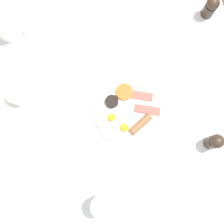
{
  "coord_description": "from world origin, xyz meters",
  "views": [
    {
      "loc": [
        -0.04,
        -0.18,
        1.84
      ],
      "look_at": [
        0.0,
        0.0,
        0.73
      ],
      "focal_mm": 50.0,
      "sensor_mm": 36.0,
      "label": 1
    }
  ],
  "objects_px": {
    "breakfast_plate": "(128,111)",
    "teacup_with_saucer_left": "(19,93)",
    "wine_glass_spare": "(102,205)",
    "teapot_near": "(5,22)",
    "spoon_for_tea": "(58,119)",
    "salt_grinder": "(215,142)",
    "pepper_grinder": "(211,7)",
    "fork_by_plate": "(141,17)",
    "water_glass_tall": "(13,208)"
  },
  "relations": [
    {
      "from": "breakfast_plate",
      "to": "spoon_for_tea",
      "type": "bearing_deg",
      "value": 172.48
    },
    {
      "from": "teapot_near",
      "to": "pepper_grinder",
      "type": "bearing_deg",
      "value": 18.84
    },
    {
      "from": "spoon_for_tea",
      "to": "pepper_grinder",
      "type": "bearing_deg",
      "value": 22.12
    },
    {
      "from": "spoon_for_tea",
      "to": "teacup_with_saucer_left",
      "type": "bearing_deg",
      "value": 132.51
    },
    {
      "from": "teapot_near",
      "to": "pepper_grinder",
      "type": "relative_size",
      "value": 1.81
    },
    {
      "from": "breakfast_plate",
      "to": "teapot_near",
      "type": "height_order",
      "value": "teapot_near"
    },
    {
      "from": "pepper_grinder",
      "to": "breakfast_plate",
      "type": "bearing_deg",
      "value": -142.78
    },
    {
      "from": "teacup_with_saucer_left",
      "to": "fork_by_plate",
      "type": "distance_m",
      "value": 0.54
    },
    {
      "from": "teapot_near",
      "to": "water_glass_tall",
      "type": "distance_m",
      "value": 0.67
    },
    {
      "from": "breakfast_plate",
      "to": "salt_grinder",
      "type": "bearing_deg",
      "value": -35.5
    },
    {
      "from": "salt_grinder",
      "to": "teapot_near",
      "type": "bearing_deg",
      "value": 135.32
    },
    {
      "from": "teapot_near",
      "to": "teacup_with_saucer_left",
      "type": "height_order",
      "value": "teapot_near"
    },
    {
      "from": "spoon_for_tea",
      "to": "salt_grinder",
      "type": "bearing_deg",
      "value": -22.93
    },
    {
      "from": "breakfast_plate",
      "to": "wine_glass_spare",
      "type": "distance_m",
      "value": 0.34
    },
    {
      "from": "teapot_near",
      "to": "salt_grinder",
      "type": "height_order",
      "value": "teapot_near"
    },
    {
      "from": "wine_glass_spare",
      "to": "breakfast_plate",
      "type": "bearing_deg",
      "value": 60.14
    },
    {
      "from": "teacup_with_saucer_left",
      "to": "wine_glass_spare",
      "type": "relative_size",
      "value": 1.19
    },
    {
      "from": "wine_glass_spare",
      "to": "teapot_near",
      "type": "bearing_deg",
      "value": 104.95
    },
    {
      "from": "breakfast_plate",
      "to": "wine_glass_spare",
      "type": "relative_size",
      "value": 2.26
    },
    {
      "from": "teacup_with_saucer_left",
      "to": "wine_glass_spare",
      "type": "bearing_deg",
      "value": -65.93
    },
    {
      "from": "breakfast_plate",
      "to": "teacup_with_saucer_left",
      "type": "height_order",
      "value": "teacup_with_saucer_left"
    },
    {
      "from": "breakfast_plate",
      "to": "teacup_with_saucer_left",
      "type": "relative_size",
      "value": 1.9
    },
    {
      "from": "pepper_grinder",
      "to": "fork_by_plate",
      "type": "distance_m",
      "value": 0.26
    },
    {
      "from": "teacup_with_saucer_left",
      "to": "wine_glass_spare",
      "type": "distance_m",
      "value": 0.5
    },
    {
      "from": "teapot_near",
      "to": "wine_glass_spare",
      "type": "height_order",
      "value": "teapot_near"
    },
    {
      "from": "teapot_near",
      "to": "wine_glass_spare",
      "type": "relative_size",
      "value": 1.64
    },
    {
      "from": "breakfast_plate",
      "to": "teapot_near",
      "type": "relative_size",
      "value": 1.38
    },
    {
      "from": "water_glass_tall",
      "to": "salt_grinder",
      "type": "height_order",
      "value": "water_glass_tall"
    },
    {
      "from": "teapot_near",
      "to": "wine_glass_spare",
      "type": "distance_m",
      "value": 0.75
    },
    {
      "from": "wine_glass_spare",
      "to": "fork_by_plate",
      "type": "distance_m",
      "value": 0.71
    },
    {
      "from": "teacup_with_saucer_left",
      "to": "salt_grinder",
      "type": "distance_m",
      "value": 0.72
    },
    {
      "from": "wine_glass_spare",
      "to": "spoon_for_tea",
      "type": "distance_m",
      "value": 0.34
    },
    {
      "from": "breakfast_plate",
      "to": "fork_by_plate",
      "type": "relative_size",
      "value": 1.63
    },
    {
      "from": "fork_by_plate",
      "to": "spoon_for_tea",
      "type": "height_order",
      "value": "same"
    },
    {
      "from": "water_glass_tall",
      "to": "fork_by_plate",
      "type": "xyz_separation_m",
      "value": [
        0.6,
        0.58,
        -0.06
      ]
    },
    {
      "from": "pepper_grinder",
      "to": "teacup_with_saucer_left",
      "type": "bearing_deg",
      "value": -169.58
    },
    {
      "from": "teacup_with_saucer_left",
      "to": "pepper_grinder",
      "type": "relative_size",
      "value": 1.31
    },
    {
      "from": "fork_by_plate",
      "to": "spoon_for_tea",
      "type": "distance_m",
      "value": 0.51
    },
    {
      "from": "teacup_with_saucer_left",
      "to": "spoon_for_tea",
      "type": "distance_m",
      "value": 0.17
    },
    {
      "from": "wine_glass_spare",
      "to": "fork_by_plate",
      "type": "xyz_separation_m",
      "value": [
        0.31,
        0.64,
        -0.06
      ]
    },
    {
      "from": "salt_grinder",
      "to": "teacup_with_saucer_left",
      "type": "bearing_deg",
      "value": 151.48
    },
    {
      "from": "teapot_near",
      "to": "pepper_grinder",
      "type": "distance_m",
      "value": 0.76
    },
    {
      "from": "pepper_grinder",
      "to": "spoon_for_tea",
      "type": "height_order",
      "value": "pepper_grinder"
    },
    {
      "from": "teapot_near",
      "to": "salt_grinder",
      "type": "bearing_deg",
      "value": -15.98
    },
    {
      "from": "breakfast_plate",
      "to": "teapot_near",
      "type": "distance_m",
      "value": 0.56
    },
    {
      "from": "teapot_near",
      "to": "water_glass_tall",
      "type": "relative_size",
      "value": 1.64
    },
    {
      "from": "fork_by_plate",
      "to": "salt_grinder",
      "type": "bearing_deg",
      "value": -77.48
    },
    {
      "from": "pepper_grinder",
      "to": "fork_by_plate",
      "type": "height_order",
      "value": "pepper_grinder"
    },
    {
      "from": "breakfast_plate",
      "to": "pepper_grinder",
      "type": "bearing_deg",
      "value": 37.22
    },
    {
      "from": "teacup_with_saucer_left",
      "to": "water_glass_tall",
      "type": "relative_size",
      "value": 1.19
    }
  ]
}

